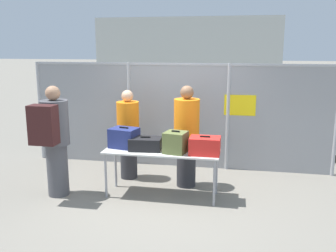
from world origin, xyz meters
TOP-DOWN VIEW (x-y plane):
  - ground_plane at (0.00, 0.00)m, footprint 120.00×120.00m
  - fence_section at (0.01, 1.66)m, footprint 6.08×0.07m
  - inspection_table at (0.02, 0.06)m, footprint 1.87×0.61m
  - suitcase_navy at (-0.64, 0.15)m, footprint 0.50×0.43m
  - suitcase_black at (-0.25, 0.07)m, footprint 0.54×0.40m
  - suitcase_olive at (0.26, 0.01)m, footprint 0.39×0.39m
  - suitcase_red at (0.72, 0.01)m, footprint 0.48×0.35m
  - traveler_hooded at (-1.67, -0.29)m, footprint 0.45×0.70m
  - security_worker_near at (0.35, 0.60)m, footprint 0.44×0.44m
  - security_worker_far at (-0.77, 0.80)m, footprint 0.41×0.41m
  - utility_trailer at (2.19, 3.22)m, footprint 3.88×2.28m
  - distant_hangar at (-4.14, 34.69)m, footprint 17.84×9.35m

SIDE VIEW (x-z plane):
  - ground_plane at x=0.00m, z-range 0.00..0.00m
  - utility_trailer at x=2.19m, z-range 0.07..0.76m
  - inspection_table at x=0.02m, z-range 0.32..1.08m
  - security_worker_far at x=-0.77m, z-range 0.03..1.68m
  - suitcase_black at x=-0.25m, z-range 0.76..0.98m
  - suitcase_red at x=0.72m, z-range 0.76..1.05m
  - security_worker_near at x=0.35m, z-range 0.03..1.80m
  - suitcase_navy at x=-0.64m, z-range 0.76..1.10m
  - suitcase_olive at x=0.26m, z-range 0.76..1.11m
  - traveler_hooded at x=-1.67m, z-range 0.09..1.90m
  - fence_section at x=0.01m, z-range 0.05..2.15m
  - distant_hangar at x=-4.14m, z-range 0.00..5.11m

